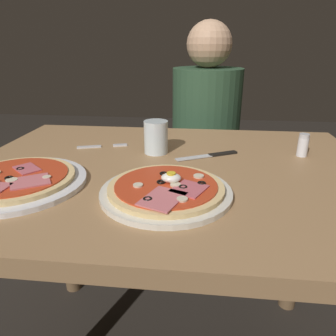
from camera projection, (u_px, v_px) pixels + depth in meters
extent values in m
cube|color=#9E754C|center=(169.00, 174.00, 0.85)|extent=(1.10, 0.82, 0.04)
cylinder|color=brown|center=(65.00, 220.00, 1.36)|extent=(0.07, 0.07, 0.74)
cylinder|color=brown|center=(299.00, 234.00, 1.27)|extent=(0.07, 0.07, 0.74)
cylinder|color=silver|center=(166.00, 192.00, 0.68)|extent=(0.29, 0.29, 0.01)
cylinder|color=#E5C17F|center=(166.00, 188.00, 0.68)|extent=(0.25, 0.25, 0.01)
cylinder|color=red|center=(166.00, 185.00, 0.68)|extent=(0.22, 0.22, 0.00)
torus|color=black|center=(159.00, 182.00, 0.69)|extent=(0.02, 0.02, 0.00)
torus|color=black|center=(202.00, 183.00, 0.68)|extent=(0.02, 0.02, 0.00)
torus|color=black|center=(166.00, 174.00, 0.73)|extent=(0.02, 0.02, 0.00)
torus|color=black|center=(172.00, 179.00, 0.70)|extent=(0.02, 0.02, 0.00)
torus|color=black|center=(148.00, 199.00, 0.61)|extent=(0.02, 0.02, 0.00)
torus|color=black|center=(183.00, 187.00, 0.66)|extent=(0.02, 0.02, 0.00)
cube|color=#C65B66|center=(189.00, 189.00, 0.65)|extent=(0.09, 0.09, 0.00)
cube|color=#D16B70|center=(163.00, 199.00, 0.61)|extent=(0.10, 0.11, 0.00)
cylinder|color=beige|center=(199.00, 176.00, 0.72)|extent=(0.02, 0.02, 0.00)
cylinder|color=beige|center=(175.00, 185.00, 0.67)|extent=(0.02, 0.02, 0.00)
cylinder|color=beige|center=(138.00, 185.00, 0.67)|extent=(0.02, 0.02, 0.00)
cylinder|color=beige|center=(182.00, 199.00, 0.61)|extent=(0.02, 0.02, 0.00)
ellipsoid|color=white|center=(171.00, 178.00, 0.69)|extent=(0.04, 0.03, 0.02)
cylinder|color=yellow|center=(171.00, 174.00, 0.68)|extent=(0.02, 0.02, 0.00)
cylinder|color=white|center=(17.00, 183.00, 0.73)|extent=(0.32, 0.32, 0.01)
cylinder|color=#E5C17F|center=(16.00, 178.00, 0.73)|extent=(0.27, 0.27, 0.01)
cylinder|color=red|center=(15.00, 176.00, 0.73)|extent=(0.23, 0.23, 0.00)
torus|color=black|center=(20.00, 169.00, 0.76)|extent=(0.02, 0.02, 0.00)
torus|color=black|center=(9.00, 178.00, 0.71)|extent=(0.02, 0.02, 0.00)
cube|color=#C65B66|center=(27.00, 169.00, 0.76)|extent=(0.08, 0.08, 0.00)
cube|color=#D16B70|center=(30.00, 181.00, 0.69)|extent=(0.10, 0.10, 0.00)
cylinder|color=beige|center=(47.00, 177.00, 0.71)|extent=(0.02, 0.02, 0.00)
cylinder|color=beige|center=(12.00, 180.00, 0.69)|extent=(0.03, 0.03, 0.00)
cylinder|color=silver|center=(156.00, 137.00, 0.93)|extent=(0.07, 0.07, 0.10)
cylinder|color=silver|center=(156.00, 143.00, 0.94)|extent=(0.06, 0.06, 0.06)
cube|color=silver|center=(89.00, 147.00, 1.00)|extent=(0.08, 0.04, 0.00)
cube|color=silver|center=(120.00, 146.00, 1.01)|extent=(0.04, 0.02, 0.00)
cube|color=silver|center=(120.00, 145.00, 1.01)|extent=(0.04, 0.02, 0.00)
cube|color=silver|center=(120.00, 145.00, 1.01)|extent=(0.04, 0.02, 0.00)
cube|color=silver|center=(120.00, 144.00, 1.02)|extent=(0.04, 0.02, 0.00)
cube|color=silver|center=(194.00, 158.00, 0.90)|extent=(0.11, 0.07, 0.00)
cube|color=black|center=(223.00, 154.00, 0.93)|extent=(0.09, 0.06, 0.01)
cylinder|color=white|center=(303.00, 147.00, 0.91)|extent=(0.03, 0.03, 0.05)
cylinder|color=silver|center=(304.00, 136.00, 0.90)|extent=(0.03, 0.03, 0.01)
cylinder|color=black|center=(202.00, 214.00, 1.69)|extent=(0.29, 0.29, 0.46)
cylinder|color=#2D4C33|center=(206.00, 125.00, 1.51)|extent=(0.32, 0.32, 0.52)
sphere|color=tan|center=(209.00, 44.00, 1.37)|extent=(0.20, 0.20, 0.20)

